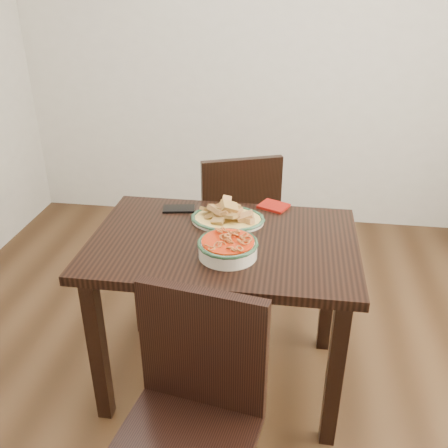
# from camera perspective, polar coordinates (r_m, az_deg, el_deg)

# --- Properties ---
(floor) EXTENTS (3.50, 3.50, 0.00)m
(floor) POSITION_cam_1_polar(r_m,az_deg,el_deg) (2.50, 0.85, -16.86)
(floor) COLOR #342010
(floor) RESTS_ON ground
(wall_back) EXTENTS (3.50, 0.10, 2.60)m
(wall_back) POSITION_cam_1_polar(r_m,az_deg,el_deg) (3.57, 4.95, 20.02)
(wall_back) COLOR beige
(wall_back) RESTS_ON ground
(dining_table) EXTENTS (1.09, 0.73, 0.75)m
(dining_table) POSITION_cam_1_polar(r_m,az_deg,el_deg) (2.10, -0.08, -4.41)
(dining_table) COLOR black
(dining_table) RESTS_ON ground
(chair_far) EXTENTS (0.54, 0.54, 0.89)m
(chair_far) POSITION_cam_1_polar(r_m,az_deg,el_deg) (2.77, 1.41, 0.55)
(chair_far) COLOR black
(chair_far) RESTS_ON ground
(chair_near) EXTENTS (0.48, 0.48, 0.89)m
(chair_near) POSITION_cam_1_polar(r_m,az_deg,el_deg) (1.67, -3.73, -20.67)
(chair_near) COLOR black
(chair_near) RESTS_ON ground
(fish_plate) EXTENTS (0.32, 0.25, 0.11)m
(fish_plate) POSITION_cam_1_polar(r_m,az_deg,el_deg) (2.17, 0.43, 1.35)
(fish_plate) COLOR beige
(fish_plate) RESTS_ON dining_table
(noodle_bowl) EXTENTS (0.24, 0.24, 0.08)m
(noodle_bowl) POSITION_cam_1_polar(r_m,az_deg,el_deg) (1.91, 0.44, -2.51)
(noodle_bowl) COLOR beige
(noodle_bowl) RESTS_ON dining_table
(smartphone) EXTENTS (0.16, 0.10, 0.01)m
(smartphone) POSITION_cam_1_polar(r_m,az_deg,el_deg) (2.30, -5.18, 1.74)
(smartphone) COLOR black
(smartphone) RESTS_ON dining_table
(napkin) EXTENTS (0.16, 0.15, 0.01)m
(napkin) POSITION_cam_1_polar(r_m,az_deg,el_deg) (2.33, 5.69, 2.06)
(napkin) COLOR maroon
(napkin) RESTS_ON dining_table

